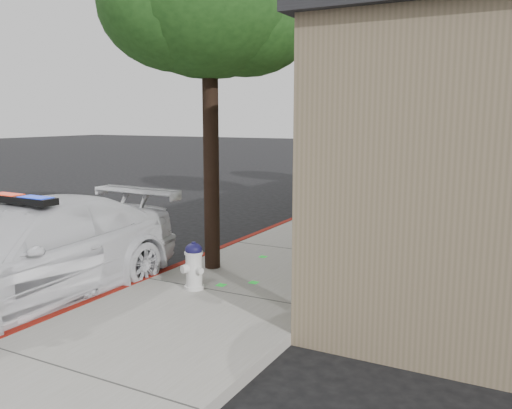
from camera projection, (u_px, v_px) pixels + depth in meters
The scene contains 8 objects.
ground at pixel (143, 286), 9.07m from camera, with size 120.00×120.00×0.00m, color black.
sidewalk at pixel (300, 254), 10.92m from camera, with size 3.20×60.00×0.15m, color gray.
red_curb at pixel (235, 245), 11.64m from camera, with size 0.14×60.00×0.16m, color maroon.
police_car at pixel (25, 254), 8.06m from camera, with size 2.32×5.44×1.69m.
fire_hydrant at pixel (194, 265), 8.38m from camera, with size 0.43×0.38×0.76m.
street_tree_near at pixel (209, 0), 8.91m from camera, with size 3.45×3.38×6.19m.
street_tree_mid at pixel (366, 42), 14.56m from camera, with size 3.56×3.28×6.26m.
street_tree_far at pixel (403, 88), 19.23m from camera, with size 2.87×2.62×4.96m.
Camera 1 is at (5.79, -6.80, 2.82)m, focal length 37.53 mm.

